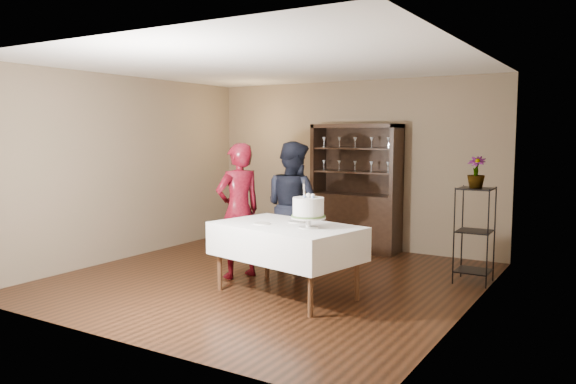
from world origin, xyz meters
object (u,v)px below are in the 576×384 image
(china_hutch, at_px, (356,209))
(man, at_px, (293,206))
(potted_plant, at_px, (476,172))
(cake_table, at_px, (286,241))
(cake, at_px, (308,209))
(plant_etagere, at_px, (475,231))
(woman, at_px, (239,211))

(china_hutch, distance_m, man, 1.66)
(man, height_order, potted_plant, man)
(cake_table, height_order, man, man)
(china_hutch, relative_size, potted_plant, 5.12)
(man, height_order, cake, man)
(plant_etagere, bearing_deg, cake, -128.33)
(woman, distance_m, cake, 1.37)
(cake_table, distance_m, potted_plant, 2.51)
(cake, bearing_deg, man, 127.29)
(plant_etagere, relative_size, man, 0.69)
(china_hutch, bearing_deg, cake_table, -82.26)
(cake_table, bearing_deg, cake, -11.24)
(plant_etagere, bearing_deg, china_hutch, 153.17)
(man, bearing_deg, plant_etagere, -148.97)
(cake_table, bearing_deg, china_hutch, 97.74)
(china_hutch, height_order, cake, china_hutch)
(plant_etagere, distance_m, potted_plant, 0.73)
(china_hutch, relative_size, plant_etagere, 1.67)
(woman, relative_size, man, 0.99)
(plant_etagere, height_order, woman, woman)
(woman, height_order, cake, woman)
(woman, height_order, man, man)
(woman, distance_m, potted_plant, 3.00)
(man, bearing_deg, cake, 143.92)
(plant_etagere, relative_size, cake_table, 0.66)
(china_hutch, bearing_deg, man, -96.70)
(cake_table, distance_m, man, 1.26)
(china_hutch, relative_size, woman, 1.15)
(plant_etagere, distance_m, man, 2.36)
(china_hutch, height_order, man, china_hutch)
(cake, height_order, potted_plant, potted_plant)
(plant_etagere, distance_m, woman, 2.97)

